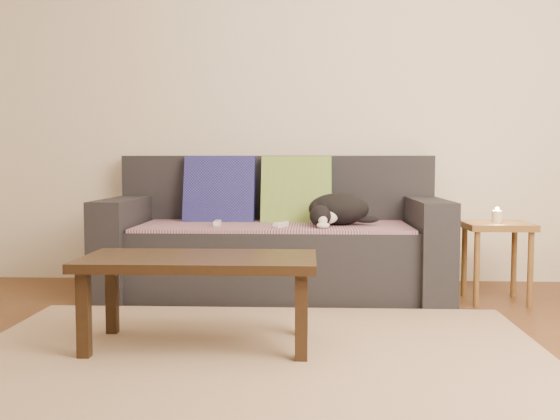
% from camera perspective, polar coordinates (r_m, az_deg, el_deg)
% --- Properties ---
extents(ground, '(4.50, 4.50, 0.00)m').
position_cam_1_polar(ground, '(2.70, -2.29, -13.59)').
color(ground, brown).
rests_on(ground, ground).
extents(back_wall, '(4.50, 0.04, 2.60)m').
position_cam_1_polar(back_wall, '(4.59, -0.17, 10.10)').
color(back_wall, beige).
rests_on(back_wall, ground).
extents(sofa, '(2.10, 0.94, 0.87)m').
position_cam_1_polar(sofa, '(4.17, -0.45, -2.93)').
color(sofa, '#232328').
rests_on(sofa, ground).
extents(throw_blanket, '(1.66, 0.74, 0.02)m').
position_cam_1_polar(throw_blanket, '(4.07, -0.52, -1.40)').
color(throw_blanket, '#402B51').
rests_on(throw_blanket, sofa).
extents(cushion_navy, '(0.47, 0.24, 0.48)m').
position_cam_1_polar(cushion_navy, '(4.35, -5.28, 1.58)').
color(cushion_navy, '#131149').
rests_on(cushion_navy, throw_blanket).
extents(cushion_green, '(0.46, 0.25, 0.47)m').
position_cam_1_polar(cushion_green, '(4.31, 1.43, 1.57)').
color(cushion_green, '#0C4E49').
rests_on(cushion_green, throw_blanket).
extents(cat, '(0.47, 0.45, 0.20)m').
position_cam_1_polar(cat, '(4.03, 5.02, 0.02)').
color(cat, black).
rests_on(cat, throw_blanket).
extents(wii_remote_a, '(0.04, 0.15, 0.03)m').
position_cam_1_polar(wii_remote_a, '(3.99, -5.48, -1.17)').
color(wii_remote_a, white).
rests_on(wii_remote_a, throw_blanket).
extents(wii_remote_b, '(0.09, 0.15, 0.03)m').
position_cam_1_polar(wii_remote_b, '(3.90, 0.08, -1.27)').
color(wii_remote_b, white).
rests_on(wii_remote_b, throw_blanket).
extents(side_table, '(0.38, 0.38, 0.47)m').
position_cam_1_polar(side_table, '(4.07, 18.34, -2.21)').
color(side_table, brown).
rests_on(side_table, ground).
extents(candle, '(0.06, 0.06, 0.09)m').
position_cam_1_polar(candle, '(4.05, 18.38, -0.52)').
color(candle, beige).
rests_on(candle, side_table).
extents(rug, '(2.50, 1.80, 0.01)m').
position_cam_1_polar(rug, '(2.84, -2.02, -12.56)').
color(rug, tan).
rests_on(rug, ground).
extents(coffee_table, '(1.03, 0.51, 0.41)m').
position_cam_1_polar(coffee_table, '(2.92, -7.04, -5.03)').
color(coffee_table, black).
rests_on(coffee_table, rug).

